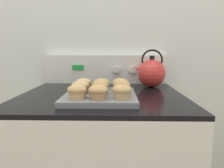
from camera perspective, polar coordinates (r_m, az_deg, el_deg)
name	(u,v)px	position (r m, az deg, el deg)	size (l,w,h in m)	color
wall_back	(106,38)	(1.31, -1.78, 12.89)	(8.00, 0.05, 2.40)	silver
control_panel	(106,69)	(1.26, -1.79, 4.27)	(0.75, 0.07, 0.18)	silver
muffin_pan	(101,96)	(0.85, -3.20, -3.51)	(0.30, 0.30, 0.02)	slate
muffin_r0_c0	(77,91)	(0.78, -9.96, -2.06)	(0.07, 0.07, 0.05)	tan
muffin_r0_c1	(99,92)	(0.76, -3.62, -2.20)	(0.07, 0.07, 0.05)	#A37A4C
muffin_r0_c2	(122,91)	(0.76, 2.86, -2.14)	(0.07, 0.07, 0.05)	tan
muffin_r1_c0	(80,87)	(0.86, -9.08, -0.88)	(0.07, 0.07, 0.05)	olive
muffin_r1_c1	(101,87)	(0.85, -3.11, -0.95)	(0.07, 0.07, 0.05)	tan
muffin_r1_c2	(122,87)	(0.84, 2.79, -0.98)	(0.07, 0.07, 0.05)	olive
muffin_r2_c0	(83,84)	(0.94, -8.23, 0.04)	(0.07, 0.07, 0.05)	olive
muffin_r2_c1	(102,84)	(0.93, -2.91, 0.00)	(0.07, 0.07, 0.05)	tan
muffin_r2_c2	(121,84)	(0.93, 2.47, 0.01)	(0.07, 0.07, 0.05)	tan
tea_kettle	(151,73)	(1.14, 11.16, 3.22)	(0.19, 0.16, 0.21)	red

